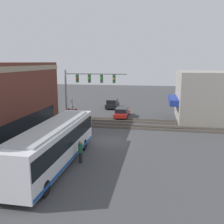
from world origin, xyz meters
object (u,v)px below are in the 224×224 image
city_bus (54,143)px  parked_car_red (122,113)px  parked_car_black (112,104)px  pedestrian_near_bus (80,151)px  crossing_signal (72,109)px

city_bus → parked_car_red: bearing=-8.2°
parked_car_red → parked_car_black: bearing=21.4°
pedestrian_near_bus → crossing_signal: bearing=22.2°
parked_car_red → parked_car_black: size_ratio=1.07×
parked_car_black → pedestrian_near_bus: size_ratio=2.35×
crossing_signal → pedestrian_near_bus: 10.74m
city_bus → crossing_signal: bearing=12.0°
parked_car_black → city_bus: bearing=180.0°
crossing_signal → city_bus: bearing=-168.0°
parked_car_black → pedestrian_near_bus: bearing=-175.9°
crossing_signal → parked_car_black: size_ratio=0.88×
parked_car_red → pedestrian_near_bus: (-17.13, 0.88, 0.31)m
parked_car_red → parked_car_black: (6.63, 2.60, 0.07)m
city_bus → parked_car_black: bearing=-0.0°
crossing_signal → pedestrian_near_bus: crossing_signal is taller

